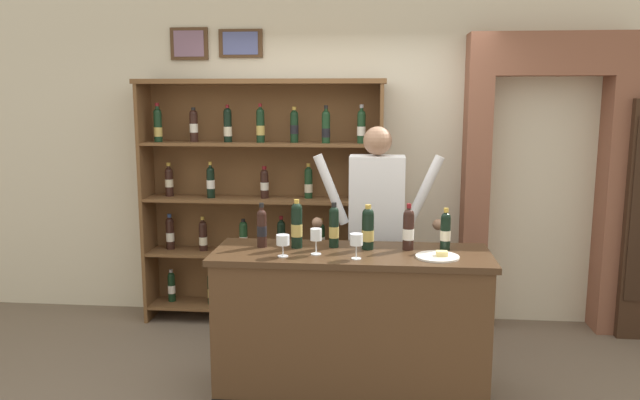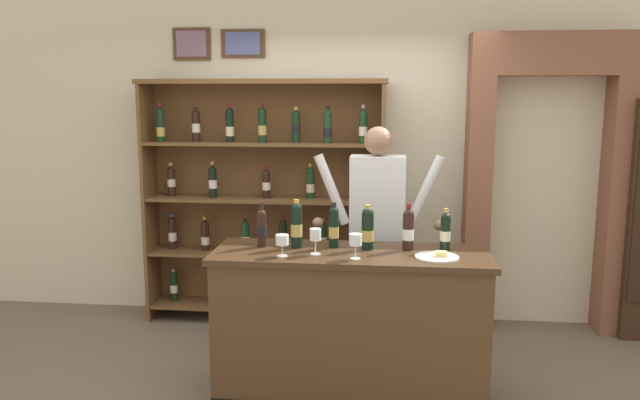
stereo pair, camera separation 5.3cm
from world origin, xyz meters
The scene contains 16 objects.
ground_plane centered at (0.00, 0.00, -0.01)m, with size 14.00×14.00×0.02m, color #6B5B4C.
back_wall centered at (0.00, 1.64, 1.59)m, with size 12.00×0.19×3.18m.
wine_shelf centered at (-0.66, 1.36, 1.12)m, with size 2.10×0.36×2.11m.
archway_doorway centered at (1.72, 1.49, 1.39)m, with size 1.33×0.45×2.47m.
tasting_counter centered at (0.18, 0.00, 0.49)m, with size 1.78×0.62×0.99m.
shopkeeper centered at (0.33, 0.61, 1.09)m, with size 0.96×0.22×1.76m.
tasting_bottle_super_tuscan centered at (-0.42, 0.07, 1.12)m, with size 0.07×0.07×0.30m.
tasting_bottle_bianco centered at (-0.18, 0.07, 1.14)m, with size 0.08×0.08×0.32m.
tasting_bottle_riserva centered at (0.06, 0.11, 1.13)m, with size 0.07×0.07×0.30m.
tasting_bottle_chianti centered at (0.28, 0.08, 1.13)m, with size 0.08×0.08×0.29m.
tasting_bottle_brunello centered at (0.54, 0.09, 1.13)m, with size 0.07×0.07×0.30m.
tasting_bottle_prosecco centered at (0.78, 0.11, 1.11)m, with size 0.07×0.07×0.27m.
wine_glass_spare centered at (-0.24, -0.16, 1.09)m, with size 0.08×0.08×0.14m.
wine_glass_center centered at (0.22, -0.18, 1.10)m, with size 0.08×0.08×0.16m.
wine_glass_right centered at (-0.04, -0.09, 1.11)m, with size 0.07×0.07×0.17m.
cheese_plate centered at (0.72, -0.09, 1.00)m, with size 0.27×0.27×0.04m.
Camera 1 is at (0.36, -3.88, 1.98)m, focal length 34.96 mm.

